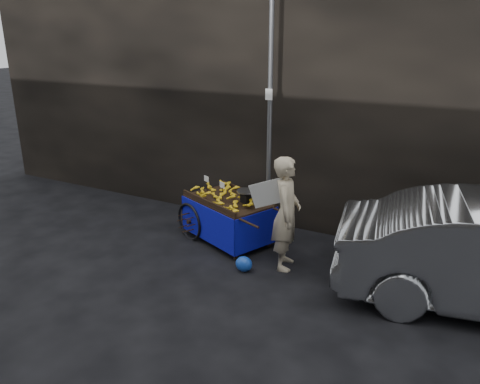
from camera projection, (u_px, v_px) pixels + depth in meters
The scene contains 6 objects.
ground at pixel (216, 255), 7.44m from camera, with size 80.00×80.00×0.00m, color black.
building_wall at pixel (304, 81), 8.63m from camera, with size 13.50×2.00×5.00m.
street_pole at pixel (270, 118), 7.75m from camera, with size 0.12×0.10×4.00m.
banana_cart at pixel (227, 203), 7.79m from camera, with size 2.14×1.56×1.07m.
vendor at pixel (286, 213), 6.81m from camera, with size 0.83×0.71×1.71m.
plastic_bag at pixel (244, 264), 6.89m from camera, with size 0.26×0.21×0.23m, color #1742AC.
Camera 1 is at (3.49, -5.76, 3.35)m, focal length 35.00 mm.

